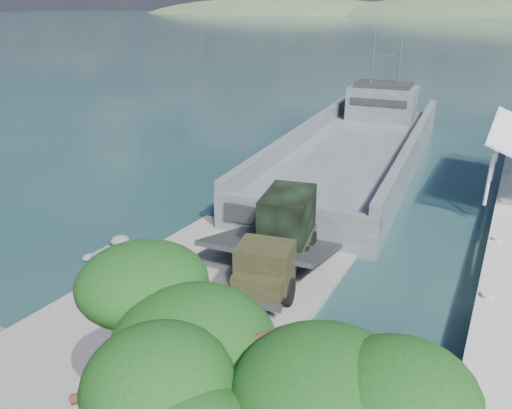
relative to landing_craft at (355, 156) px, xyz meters
name	(u,v)px	position (x,y,z in m)	size (l,w,h in m)	color
ground	(203,299)	(-0.12, -22.44, -0.90)	(1400.00, 1400.00, 0.00)	#1B3C42
boat_ramp	(190,306)	(-0.12, -23.44, -0.65)	(10.00, 18.00, 0.50)	slate
shoreline_rocks	(108,264)	(-6.32, -21.94, -0.90)	(3.20, 5.60, 0.90)	#605F5D
landing_craft	(355,156)	(0.00, 0.00, 0.00)	(11.86, 37.74, 11.05)	#485055
military_truck	(280,238)	(2.21, -19.21, 1.35)	(3.67, 7.88, 3.52)	black
soldier	(180,284)	(-0.45, -23.63, 0.44)	(0.61, 0.40, 1.68)	black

